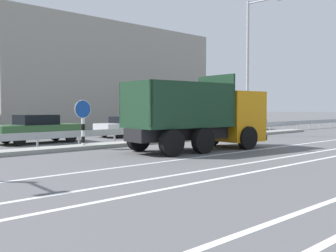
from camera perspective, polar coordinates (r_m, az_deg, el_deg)
name	(u,v)px	position (r m, az deg, el deg)	size (l,w,h in m)	color
ground_plane	(173,147)	(18.73, 0.74, -3.09)	(320.00, 320.00, 0.00)	#565659
lane_strip_0	(228,153)	(16.34, 8.76, -3.95)	(57.17, 0.16, 0.01)	silver
lane_strip_1	(277,159)	(15.07, 15.48, -4.57)	(57.17, 0.16, 0.01)	silver
lane_strip_2	(307,162)	(14.50, 19.48, -4.91)	(57.17, 0.16, 0.01)	silver
median_island	(144,142)	(20.36, -3.54, -2.38)	(31.44, 1.10, 0.18)	gray
median_guardrail	(131,132)	(21.18, -5.45, -0.89)	(57.17, 0.09, 0.78)	#9EA0A5
dump_truck	(212,120)	(18.04, 6.36, 0.87)	(6.93, 3.19, 3.37)	orange
median_road_sign	(83,122)	(18.22, -12.24, 0.53)	(0.84, 0.16, 2.24)	white
street_lamp_1	(250,61)	(26.70, 11.81, 9.16)	(0.71, 2.33, 8.86)	#ADADB2
parked_car_3	(38,129)	(21.99, -18.32, -0.39)	(4.58, 1.98, 1.51)	#335B33
parked_car_4	(128,126)	(25.69, -5.84, -0.02)	(4.26, 2.04, 1.31)	silver
parked_car_5	(197,124)	(30.12, 4.25, 0.32)	(4.64, 2.07, 1.24)	silver
parked_car_6	(245,121)	(34.54, 11.08, 0.66)	(4.58, 2.29, 1.39)	#A3A3A8
background_building_1	(87,79)	(42.34, -11.72, 6.67)	(22.61, 13.34, 9.77)	gray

